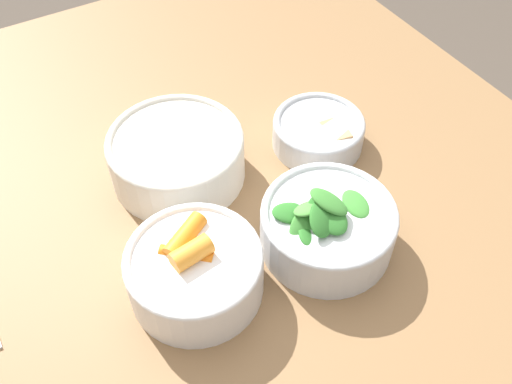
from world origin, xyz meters
The scene contains 5 objects.
dining_table centered at (0.00, 0.00, 0.63)m, with size 0.98×0.87×0.76m.
bowl_carrots centered at (-0.15, 0.12, 0.80)m, with size 0.15×0.15×0.08m.
bowl_greens centered at (-0.17, -0.03, 0.80)m, with size 0.16×0.16×0.09m.
bowl_beans_hotdog centered at (0.02, 0.07, 0.79)m, with size 0.18×0.18×0.07m.
bowl_cookies centered at (-0.03, -0.13, 0.79)m, with size 0.13×0.13×0.04m.
Camera 1 is at (-0.48, 0.24, 1.32)m, focal length 40.00 mm.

